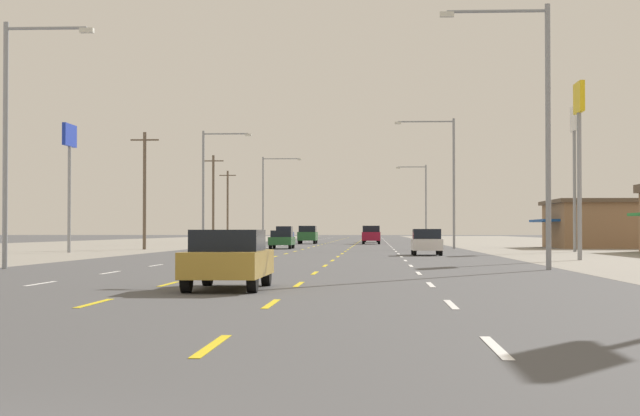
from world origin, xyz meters
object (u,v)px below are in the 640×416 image
(hatchback_far_right_near, at_px, (426,242))
(sedan_inner_right_farthest, at_px, (371,236))
(suv_inner_right_midfar, at_px, (371,235))
(streetlight_left_row_1, at_px, (208,180))
(pole_sign_right_row_2, at_px, (574,144))
(streetlight_left_row_0, at_px, (14,127))
(suv_far_left_farther, at_px, (284,234))
(streetlight_right_row_1, at_px, (448,173))
(pole_sign_right_row_1, at_px, (579,129))
(pole_sign_left_row_2, at_px, (69,153))
(sedan_inner_left_mid, at_px, (282,239))
(streetlight_right_row_2, at_px, (423,198))
(suv_inner_left_far, at_px, (308,234))
(streetlight_right_row_0, at_px, (537,116))
(streetlight_left_row_2, at_px, (267,192))
(sedan_center_turn_nearest, at_px, (229,258))

(hatchback_far_right_near, height_order, sedan_inner_right_farthest, hatchback_far_right_near)
(suv_inner_right_midfar, relative_size, streetlight_left_row_1, 0.51)
(pole_sign_right_row_2, xyz_separation_m, streetlight_left_row_0, (-27.23, -33.52, -2.01))
(pole_sign_right_row_2, bearing_deg, streetlight_left_row_1, 155.45)
(suv_far_left_farther, distance_m, streetlight_right_row_1, 45.52)
(hatchback_far_right_near, distance_m, streetlight_left_row_1, 28.69)
(pole_sign_right_row_1, bearing_deg, pole_sign_left_row_2, 151.45)
(streetlight_left_row_0, bearing_deg, streetlight_left_row_1, 89.90)
(sedan_inner_left_mid, height_order, pole_sign_right_row_1, pole_sign_right_row_1)
(suv_inner_right_midfar, relative_size, streetlight_right_row_2, 0.51)
(suv_inner_left_far, bearing_deg, hatchback_far_right_near, -79.04)
(streetlight_left_row_0, height_order, streetlight_left_row_1, streetlight_left_row_1)
(streetlight_right_row_2, bearing_deg, sedan_inner_right_farthest, 171.92)
(suv_inner_left_far, bearing_deg, streetlight_right_row_1, -66.71)
(sedan_inner_right_farthest, xyz_separation_m, pole_sign_right_row_1, (10.40, -79.88, 5.66))
(suv_inner_left_far, distance_m, suv_far_left_farther, 11.82)
(suv_inner_left_far, height_order, pole_sign_left_row_2, pole_sign_left_row_2)
(suv_inner_right_midfar, distance_m, pole_sign_right_row_2, 44.26)
(hatchback_far_right_near, relative_size, streetlight_left_row_1, 0.41)
(sedan_inner_left_mid, xyz_separation_m, streetlight_right_row_0, (13.35, -44.58, 4.91))
(streetlight_left_row_0, xyz_separation_m, streetlight_right_row_2, (19.61, 91.84, 0.19))
(pole_sign_left_row_2, height_order, streetlight_left_row_2, streetlight_left_row_2)
(streetlight_left_row_1, bearing_deg, streetlight_right_row_2, 66.96)
(sedan_inner_left_mid, height_order, streetlight_left_row_1, streetlight_left_row_1)
(suv_inner_left_far, height_order, pole_sign_right_row_1, pole_sign_right_row_1)
(pole_sign_right_row_1, bearing_deg, suv_inner_left_far, 105.21)
(pole_sign_right_row_1, distance_m, streetlight_right_row_1, 33.31)
(suv_far_left_farther, relative_size, streetlight_right_row_1, 0.47)
(suv_far_left_farther, height_order, pole_sign_left_row_2, pole_sign_left_row_2)
(hatchback_far_right_near, distance_m, streetlight_left_row_2, 71.01)
(streetlight_right_row_0, distance_m, streetlight_right_row_2, 91.84)
(pole_sign_left_row_2, bearing_deg, streetlight_right_row_0, -48.29)
(sedan_center_turn_nearest, relative_size, streetlight_left_row_0, 0.48)
(pole_sign_left_row_2, height_order, streetlight_left_row_0, streetlight_left_row_0)
(hatchback_far_right_near, distance_m, sedan_inner_left_mid, 23.98)
(pole_sign_left_row_2, bearing_deg, suv_far_left_farther, 81.12)
(suv_inner_right_midfar, xyz_separation_m, streetlight_right_row_2, (6.37, 16.81, 4.51))
(sedan_inner_left_mid, xyz_separation_m, streetlight_right_row_2, (13.38, 47.26, 4.78))
(sedan_inner_right_farthest, height_order, streetlight_left_row_0, streetlight_left_row_0)
(streetlight_left_row_0, bearing_deg, hatchback_far_right_near, 54.09)
(suv_inner_right_midfar, bearing_deg, sedan_inner_right_farthest, 90.17)
(sedan_inner_left_mid, bearing_deg, sedan_center_turn_nearest, -86.26)
(streetlight_left_row_0, bearing_deg, suv_far_left_farther, 88.23)
(pole_sign_right_row_1, distance_m, streetlight_right_row_2, 79.07)
(pole_sign_right_row_1, bearing_deg, streetlight_right_row_0, -107.31)
(suv_far_left_farther, distance_m, sedan_inner_right_farthest, 11.53)
(pole_sign_right_row_2, distance_m, streetlight_left_row_2, 64.30)
(suv_inner_right_midfar, bearing_deg, streetlight_right_row_2, 69.25)
(sedan_inner_right_farthest, relative_size, pole_sign_right_row_1, 0.52)
(streetlight_left_row_1, bearing_deg, sedan_inner_left_mid, -12.29)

